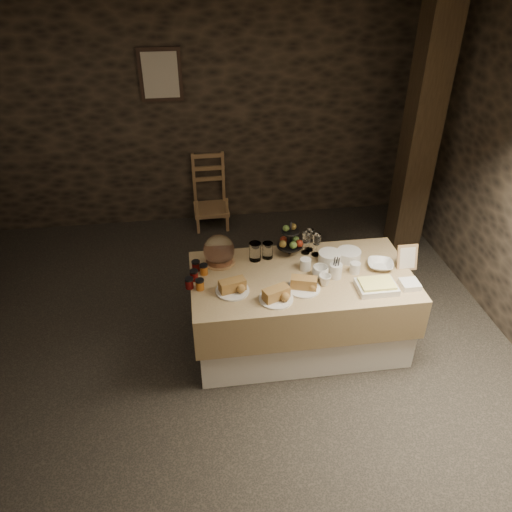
{
  "coord_description": "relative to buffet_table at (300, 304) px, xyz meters",
  "views": [
    {
      "loc": [
        0.09,
        -3.07,
        3.02
      ],
      "look_at": [
        0.55,
        0.2,
        0.86
      ],
      "focal_mm": 35.0,
      "sensor_mm": 36.0,
      "label": 1
    }
  ],
  "objects": [
    {
      "name": "ground_plane",
      "position": [
        -0.91,
        -0.11,
        -0.41
      ],
      "size": [
        5.5,
        5.0,
        0.01
      ],
      "primitive_type": "cube",
      "color": "black",
      "rests_on": "ground"
    },
    {
      "name": "room_shell",
      "position": [
        -0.91,
        -0.11,
        1.16
      ],
      "size": [
        5.52,
        5.02,
        2.6
      ],
      "color": "black",
      "rests_on": "ground"
    },
    {
      "name": "buffet_table",
      "position": [
        0.0,
        0.0,
        0.0
      ],
      "size": [
        1.78,
        0.95,
        0.7
      ],
      "color": "white",
      "rests_on": "ground_plane"
    },
    {
      "name": "chair",
      "position": [
        -0.61,
        2.23,
        -0.02
      ],
      "size": [
        0.41,
        0.39,
        0.68
      ],
      "rotation": [
        0.0,
        0.0,
        0.02
      ],
      "color": "olive",
      "rests_on": "ground_plane"
    },
    {
      "name": "timber_column",
      "position": [
        1.5,
        1.42,
        0.89
      ],
      "size": [
        0.3,
        0.3,
        2.6
      ],
      "primitive_type": "cube",
      "color": "black",
      "rests_on": "ground_plane"
    },
    {
      "name": "framed_picture",
      "position": [
        -1.06,
        2.35,
        1.34
      ],
      "size": [
        0.45,
        0.04,
        0.55
      ],
      "color": "#302119",
      "rests_on": "room_shell"
    },
    {
      "name": "plate_stack_a",
      "position": [
        0.26,
        0.14,
        0.35
      ],
      "size": [
        0.19,
        0.19,
        0.1
      ],
      "primitive_type": "cylinder",
      "color": "silver",
      "rests_on": "buffet_table"
    },
    {
      "name": "plate_stack_b",
      "position": [
        0.44,
        0.17,
        0.34
      ],
      "size": [
        0.2,
        0.2,
        0.08
      ],
      "primitive_type": "cylinder",
      "color": "silver",
      "rests_on": "buffet_table"
    },
    {
      "name": "cutlery_holder",
      "position": [
        0.26,
        -0.06,
        0.36
      ],
      "size": [
        0.1,
        0.1,
        0.12
      ],
      "primitive_type": "cylinder",
      "color": "silver",
      "rests_on": "buffet_table"
    },
    {
      "name": "cup_a",
      "position": [
        0.13,
        -0.05,
        0.35
      ],
      "size": [
        0.15,
        0.15,
        0.1
      ],
      "primitive_type": "imported",
      "rotation": [
        0.0,
        0.0,
        -0.16
      ],
      "color": "silver",
      "rests_on": "buffet_table"
    },
    {
      "name": "cup_b",
      "position": [
        0.15,
        -0.15,
        0.34
      ],
      "size": [
        0.1,
        0.1,
        0.09
      ],
      "primitive_type": "imported",
      "rotation": [
        0.0,
        0.0,
        0.03
      ],
      "color": "silver",
      "rests_on": "buffet_table"
    },
    {
      "name": "mug_c",
      "position": [
        0.04,
        0.08,
        0.35
      ],
      "size": [
        0.09,
        0.09,
        0.09
      ],
      "primitive_type": "cylinder",
      "color": "silver",
      "rests_on": "buffet_table"
    },
    {
      "name": "mug_d",
      "position": [
        0.43,
        -0.02,
        0.34
      ],
      "size": [
        0.08,
        0.08,
        0.09
      ],
      "primitive_type": "cylinder",
      "color": "silver",
      "rests_on": "buffet_table"
    },
    {
      "name": "bowl",
      "position": [
        0.66,
        0.02,
        0.33
      ],
      "size": [
        0.26,
        0.26,
        0.05
      ],
      "primitive_type": "imported",
      "rotation": [
        0.0,
        0.0,
        -0.27
      ],
      "color": "silver",
      "rests_on": "buffet_table"
    },
    {
      "name": "cake_dome",
      "position": [
        -0.64,
        0.28,
        0.4
      ],
      "size": [
        0.26,
        0.26,
        0.26
      ],
      "color": "olive",
      "rests_on": "buffet_table"
    },
    {
      "name": "fruit_stand",
      "position": [
        -0.03,
        0.32,
        0.42
      ],
      "size": [
        0.22,
        0.22,
        0.31
      ],
      "rotation": [
        0.0,
        0.0,
        -0.1
      ],
      "color": "black",
      "rests_on": "buffet_table"
    },
    {
      "name": "bread_platter_left",
      "position": [
        -0.57,
        -0.14,
        0.34
      ],
      "size": [
        0.26,
        0.26,
        0.11
      ],
      "color": "silver",
      "rests_on": "buffet_table"
    },
    {
      "name": "bread_platter_center",
      "position": [
        -0.26,
        -0.28,
        0.34
      ],
      "size": [
        0.26,
        0.26,
        0.11
      ],
      "color": "silver",
      "rests_on": "buffet_table"
    },
    {
      "name": "bread_platter_right",
      "position": [
        -0.03,
        -0.18,
        0.34
      ],
      "size": [
        0.26,
        0.26,
        0.11
      ],
      "color": "silver",
      "rests_on": "buffet_table"
    },
    {
      "name": "jam_jars",
      "position": [
        -0.84,
        0.05,
        0.34
      ],
      "size": [
        0.18,
        0.32,
        0.07
      ],
      "color": "#570B0B",
      "rests_on": "buffet_table"
    },
    {
      "name": "tart_dish",
      "position": [
        0.52,
        -0.27,
        0.33
      ],
      "size": [
        0.3,
        0.22,
        0.07
      ],
      "color": "silver",
      "rests_on": "buffet_table"
    },
    {
      "name": "square_dish",
      "position": [
        0.79,
        -0.27,
        0.32
      ],
      "size": [
        0.14,
        0.14,
        0.04
      ],
      "primitive_type": "cube",
      "color": "silver",
      "rests_on": "buffet_table"
    },
    {
      "name": "menu_frame",
      "position": [
        0.87,
        0.0,
        0.39
      ],
      "size": [
        0.17,
        0.07,
        0.22
      ],
      "primitive_type": "cube",
      "rotation": [
        -0.24,
        0.0,
        0.01
      ],
      "color": "olive",
      "rests_on": "buffet_table"
    },
    {
      "name": "storage_jar_a",
      "position": [
        -0.34,
        0.28,
        0.38
      ],
      "size": [
        0.1,
        0.1,
        0.16
      ],
      "primitive_type": "cylinder",
      "color": "white",
      "rests_on": "buffet_table"
    },
    {
      "name": "storage_jar_b",
      "position": [
        -0.23,
        0.3,
        0.37
      ],
      "size": [
        0.09,
        0.09,
        0.14
      ],
      "primitive_type": "cylinder",
      "color": "white",
      "rests_on": "buffet_table"
    }
  ]
}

